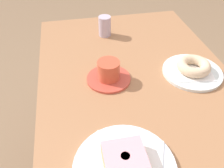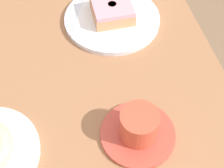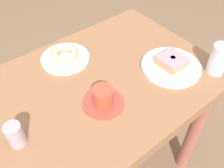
% 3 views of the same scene
% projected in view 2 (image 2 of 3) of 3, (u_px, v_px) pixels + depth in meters
% --- Properties ---
extents(table, '(0.99, 0.65, 0.73)m').
position_uv_depth(table, '(90.00, 160.00, 0.75)').
color(table, '#9F6C46').
rests_on(table, ground_plane).
extents(plate_glazed_square, '(0.24, 0.24, 0.01)m').
position_uv_depth(plate_glazed_square, '(112.00, 19.00, 0.83)').
color(plate_glazed_square, white).
rests_on(plate_glazed_square, table).
extents(napkin_glazed_square, '(0.22, 0.22, 0.00)m').
position_uv_depth(napkin_glazed_square, '(112.00, 17.00, 0.82)').
color(napkin_glazed_square, white).
rests_on(napkin_glazed_square, plate_glazed_square).
extents(donut_glazed_square, '(0.10, 0.10, 0.04)m').
position_uv_depth(donut_glazed_square, '(112.00, 10.00, 0.81)').
color(donut_glazed_square, tan).
rests_on(donut_glazed_square, napkin_glazed_square).
extents(coffee_cup, '(0.15, 0.15, 0.07)m').
position_uv_depth(coffee_cup, '(139.00, 128.00, 0.62)').
color(coffee_cup, '#C84838').
rests_on(coffee_cup, table).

